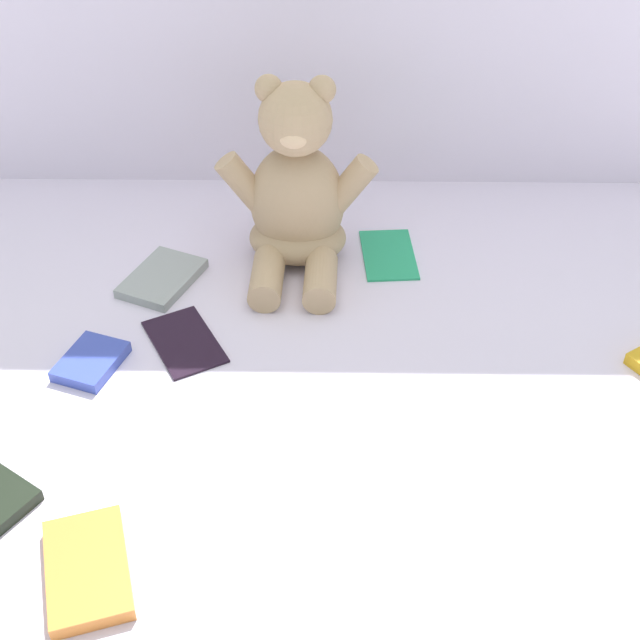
% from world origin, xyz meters
% --- Properties ---
extents(ground_plane, '(3.20, 3.20, 0.00)m').
position_xyz_m(ground_plane, '(0.00, 0.00, 0.00)').
color(ground_plane, silver).
extents(teddy_bear, '(0.24, 0.21, 0.29)m').
position_xyz_m(teddy_bear, '(-0.06, 0.18, 0.11)').
color(teddy_bear, tan).
rests_on(teddy_bear, ground_plane).
extents(book_case_0, '(0.13, 0.15, 0.01)m').
position_xyz_m(book_case_0, '(-0.26, 0.11, 0.01)').
color(book_case_0, gray).
rests_on(book_case_0, ground_plane).
extents(book_case_3, '(0.12, 0.16, 0.02)m').
position_xyz_m(book_case_3, '(-0.26, -0.40, 0.01)').
color(book_case_3, orange).
rests_on(book_case_3, ground_plane).
extents(book_case_4, '(0.10, 0.11, 0.02)m').
position_xyz_m(book_case_4, '(-0.32, -0.08, 0.01)').
color(book_case_4, '#374AAB').
rests_on(book_case_4, ground_plane).
extents(book_case_5, '(0.09, 0.14, 0.01)m').
position_xyz_m(book_case_5, '(0.09, 0.18, 0.00)').
color(book_case_5, '#249F66').
rests_on(book_case_5, ground_plane).
extents(book_case_6, '(0.13, 0.16, 0.01)m').
position_xyz_m(book_case_6, '(-0.21, -0.03, 0.00)').
color(book_case_6, black).
rests_on(book_case_6, ground_plane).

